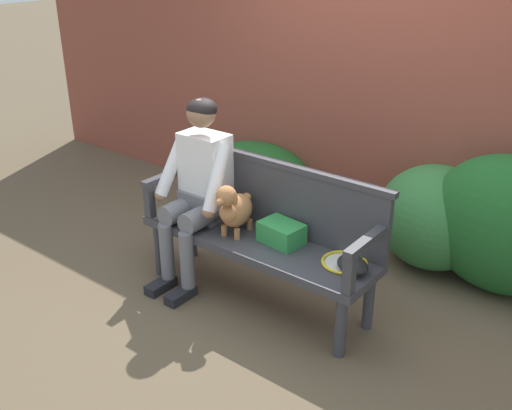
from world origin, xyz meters
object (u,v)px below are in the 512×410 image
(garden_bench, at_px, (256,247))
(tennis_racket, at_px, (347,261))
(person_seated, at_px, (198,185))
(sports_bag, at_px, (281,233))
(baseball_glove, at_px, (352,265))
(dog_on_bench, at_px, (234,208))

(garden_bench, xyz_separation_m, tennis_racket, (0.64, 0.10, 0.07))
(person_seated, distance_m, sports_bag, 0.70)
(tennis_racket, distance_m, baseball_glove, 0.12)
(garden_bench, height_order, tennis_racket, tennis_racket)
(dog_on_bench, distance_m, baseball_glove, 0.89)
(garden_bench, bearing_deg, tennis_racket, 9.27)
(tennis_racket, bearing_deg, baseball_glove, -43.39)
(garden_bench, distance_m, sports_bag, 0.22)
(garden_bench, height_order, dog_on_bench, dog_on_bench)
(garden_bench, height_order, person_seated, person_seated)
(person_seated, xyz_separation_m, baseball_glove, (1.23, 0.04, -0.22))
(person_seated, bearing_deg, baseball_glove, 1.70)
(baseball_glove, bearing_deg, sports_bag, -157.06)
(baseball_glove, bearing_deg, dog_on_bench, -148.91)
(garden_bench, distance_m, person_seated, 0.61)
(sports_bag, bearing_deg, baseball_glove, -3.95)
(garden_bench, xyz_separation_m, person_seated, (-0.51, -0.01, 0.33))
(garden_bench, xyz_separation_m, baseball_glove, (0.72, 0.03, 0.11))
(tennis_racket, height_order, sports_bag, sports_bag)
(garden_bench, relative_size, person_seated, 1.27)
(garden_bench, distance_m, baseball_glove, 0.73)
(person_seated, distance_m, dog_on_bench, 0.36)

